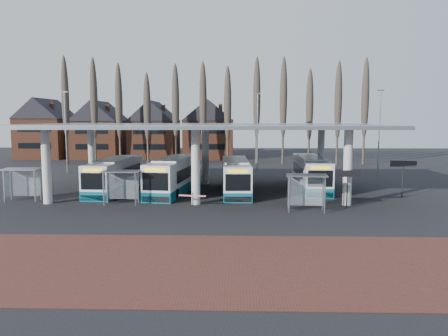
{
  "coord_description": "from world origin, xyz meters",
  "views": [
    {
      "loc": [
        3.23,
        -31.83,
        6.83
      ],
      "look_at": [
        2.13,
        7.0,
        2.42
      ],
      "focal_mm": 35.0,
      "sensor_mm": 36.0,
      "label": 1
    }
  ],
  "objects_px": {
    "bus_0": "(115,176)",
    "bus_3": "(311,173)",
    "bus_2": "(236,177)",
    "shelter_2": "(306,184)",
    "shelter_0": "(23,177)",
    "shelter_1": "(121,180)",
    "bus_1": "(175,176)"
  },
  "relations": [
    {
      "from": "bus_0",
      "to": "shelter_0",
      "type": "bearing_deg",
      "value": -138.26
    },
    {
      "from": "shelter_0",
      "to": "bus_3",
      "type": "bearing_deg",
      "value": 14.05
    },
    {
      "from": "bus_1",
      "to": "bus_0",
      "type": "bearing_deg",
      "value": -176.24
    },
    {
      "from": "bus_2",
      "to": "bus_3",
      "type": "xyz_separation_m",
      "value": [
        7.36,
        2.34,
        0.04
      ]
    },
    {
      "from": "shelter_0",
      "to": "shelter_1",
      "type": "distance_m",
      "value": 8.69
    },
    {
      "from": "bus_2",
      "to": "shelter_2",
      "type": "relative_size",
      "value": 3.63
    },
    {
      "from": "shelter_0",
      "to": "shelter_2",
      "type": "distance_m",
      "value": 23.24
    },
    {
      "from": "bus_1",
      "to": "shelter_1",
      "type": "bearing_deg",
      "value": -112.56
    },
    {
      "from": "bus_1",
      "to": "bus_2",
      "type": "relative_size",
      "value": 1.06
    },
    {
      "from": "shelter_0",
      "to": "shelter_1",
      "type": "height_order",
      "value": "shelter_0"
    },
    {
      "from": "shelter_0",
      "to": "shelter_1",
      "type": "xyz_separation_m",
      "value": [
        8.6,
        -1.23,
        -0.01
      ]
    },
    {
      "from": "bus_3",
      "to": "shelter_0",
      "type": "xyz_separation_m",
      "value": [
        -25.09,
        -7.15,
        0.49
      ]
    },
    {
      "from": "shelter_1",
      "to": "bus_2",
      "type": "bearing_deg",
      "value": 32.05
    },
    {
      "from": "shelter_0",
      "to": "shelter_2",
      "type": "bearing_deg",
      "value": -10.65
    },
    {
      "from": "bus_0",
      "to": "bus_3",
      "type": "height_order",
      "value": "bus_3"
    },
    {
      "from": "bus_2",
      "to": "shelter_2",
      "type": "bearing_deg",
      "value": -60.09
    },
    {
      "from": "bus_2",
      "to": "bus_3",
      "type": "relative_size",
      "value": 0.98
    },
    {
      "from": "bus_0",
      "to": "bus_2",
      "type": "xyz_separation_m",
      "value": [
        11.38,
        -0.29,
        -0.01
      ]
    },
    {
      "from": "bus_1",
      "to": "bus_2",
      "type": "bearing_deg",
      "value": 7.89
    },
    {
      "from": "bus_3",
      "to": "shelter_0",
      "type": "height_order",
      "value": "bus_3"
    },
    {
      "from": "bus_3",
      "to": "shelter_0",
      "type": "bearing_deg",
      "value": -162.75
    },
    {
      "from": "bus_1",
      "to": "bus_3",
      "type": "bearing_deg",
      "value": 17.68
    },
    {
      "from": "bus_2",
      "to": "shelter_2",
      "type": "distance_m",
      "value": 9.89
    },
    {
      "from": "shelter_1",
      "to": "shelter_2",
      "type": "bearing_deg",
      "value": -10.64
    },
    {
      "from": "bus_1",
      "to": "bus_3",
      "type": "height_order",
      "value": "bus_1"
    },
    {
      "from": "bus_2",
      "to": "shelter_1",
      "type": "distance_m",
      "value": 10.97
    },
    {
      "from": "bus_3",
      "to": "shelter_2",
      "type": "bearing_deg",
      "value": -99.86
    },
    {
      "from": "bus_2",
      "to": "shelter_2",
      "type": "xyz_separation_m",
      "value": [
        5.24,
        -8.37,
        0.55
      ]
    },
    {
      "from": "bus_0",
      "to": "shelter_2",
      "type": "xyz_separation_m",
      "value": [
        16.62,
        -8.65,
        0.54
      ]
    },
    {
      "from": "bus_0",
      "to": "shelter_2",
      "type": "distance_m",
      "value": 18.74
    },
    {
      "from": "bus_0",
      "to": "shelter_2",
      "type": "bearing_deg",
      "value": -24.52
    },
    {
      "from": "bus_0",
      "to": "bus_2",
      "type": "distance_m",
      "value": 11.38
    }
  ]
}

